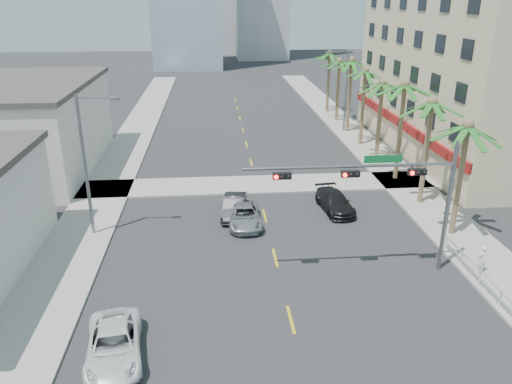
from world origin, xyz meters
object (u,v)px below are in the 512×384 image
Objects in this scene: car_lane_center at (244,216)px; car_lane_left at (234,206)px; traffic_signal_mast at (392,186)px; car_lane_right at (335,202)px; car_parked_far at (114,345)px; pedestrian at (482,259)px.

car_lane_left is at bearing 110.87° from car_lane_center.
traffic_signal_mast is 9.64m from car_lane_right.
pedestrian reaches higher than car_parked_far.
pedestrian reaches higher than car_lane_right.
car_lane_center is (6.30, 12.77, -0.03)m from car_parked_far.
car_lane_left is 0.92× the size of car_lane_center.
car_lane_right is (6.56, 1.74, 0.03)m from car_lane_center.
traffic_signal_mast is 12.24m from car_lane_left.
car_lane_left is at bearing -60.11° from pedestrian.
pedestrian is at bearing -32.69° from car_lane_center.
pedestrian reaches higher than car_lane_center.
car_lane_right is at bearing 13.70° from car_lane_center.
pedestrian reaches higher than car_lane_left.
traffic_signal_mast is 2.44× the size of car_lane_right.
car_parked_far is 14.24m from car_lane_center.
pedestrian is at bearing 7.70° from car_parked_far.
traffic_signal_mast is at bearing 16.05° from car_parked_far.
car_lane_center is (-7.28, 6.80, -4.42)m from traffic_signal_mast.
car_lane_center is at bearing 136.95° from traffic_signal_mast.
pedestrian is at bearing -27.38° from car_lane_left.
car_lane_right is 2.84× the size of pedestrian.
car_parked_far is at bearing -138.06° from car_lane_right.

